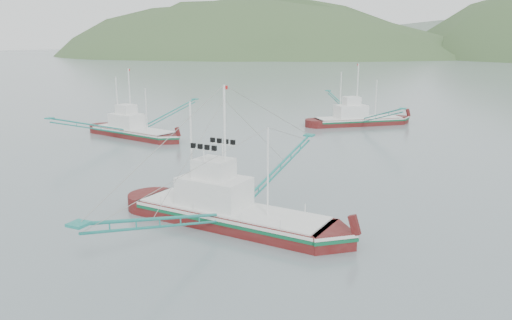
% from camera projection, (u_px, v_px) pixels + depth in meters
% --- Properties ---
extents(ground, '(1200.00, 1200.00, 0.00)m').
position_uv_depth(ground, '(216.00, 227.00, 32.47)').
color(ground, slate).
rests_on(ground, ground).
extents(main_boat, '(13.71, 24.36, 9.87)m').
position_uv_depth(main_boat, '(229.00, 204.00, 32.64)').
color(main_boat, '#4B0D0C').
rests_on(main_boat, ground).
extents(bg_boat_far, '(18.39, 20.13, 9.42)m').
position_uv_depth(bg_boat_far, '(359.00, 111.00, 71.73)').
color(bg_boat_far, '#4B0D0C').
rests_on(bg_boat_far, ground).
extents(bg_boat_left, '(12.93, 22.47, 9.19)m').
position_uv_depth(bg_boat_left, '(133.00, 125.00, 62.85)').
color(bg_boat_left, '#4B0D0C').
rests_on(bg_boat_left, ground).
extents(headland_left, '(448.00, 308.00, 210.00)m').
position_uv_depth(headland_left, '(244.00, 56.00, 423.94)').
color(headland_left, '#36512A').
rests_on(headland_left, ground).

